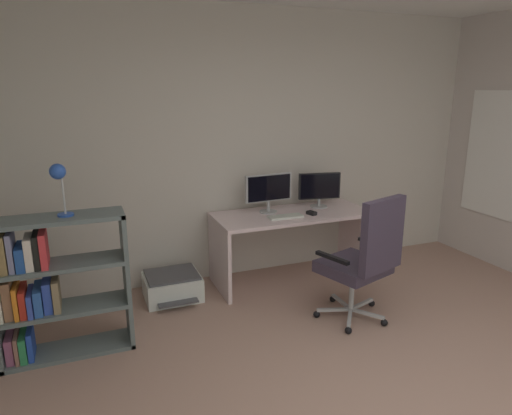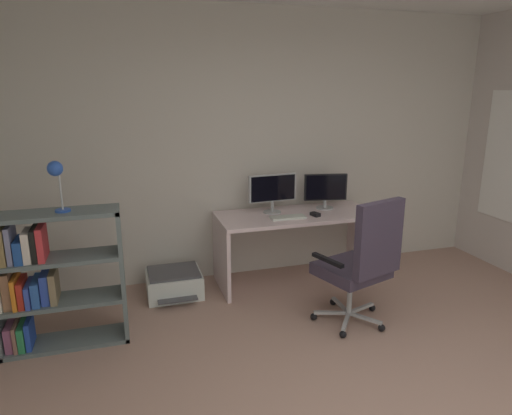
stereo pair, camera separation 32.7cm
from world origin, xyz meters
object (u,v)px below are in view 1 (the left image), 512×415
Objects in this scene: desk at (292,230)px; desk_lamp at (59,178)px; monitor_main at (269,190)px; bookshelf at (46,287)px; printer at (172,286)px; keyboard at (285,217)px; computer_mouse at (312,213)px; monitor_secondary at (319,188)px; office_chair at (365,257)px.

desk_lamp reaches higher than desk.
monitor_main reaches higher than bookshelf.
desk is 1.31m from printer.
keyboard is 3.40× the size of computer_mouse.
bookshelf reaches higher than keyboard.
computer_mouse is at bearing -6.13° from printer.
bookshelf is 2.86× the size of desk_lamp.
keyboard is at bearing -154.82° from monitor_secondary.
monitor_secondary is at bearing 15.79° from desk.
computer_mouse is at bearing 1.55° from keyboard.
bookshelf is (-2.44, 0.42, -0.04)m from office_chair.
desk_lamp is at bearing 169.47° from office_chair.
monitor_secondary is at bearing 15.03° from bookshelf.
desk is 15.91× the size of computer_mouse.
monitor_main is 0.58m from monitor_secondary.
computer_mouse reaches higher than desk.
monitor_main is 1.25m from office_chair.
desk is 3.58× the size of monitor_secondary.
desk is at bearing 99.18° from office_chair.
monitor_secondary is 1.31× the size of keyboard.
bookshelf is at bearing -160.99° from monitor_main.
computer_mouse is (0.37, -0.24, -0.22)m from monitor_main.
office_chair is at bearing -10.53° from desk_lamp.
desk is 0.27m from keyboard.
office_chair is 2.13× the size of printer.
desk_lamp reaches higher than monitor_secondary.
monitor_secondary is at bearing 31.09° from computer_mouse.
monitor_main is at bearing 20.61° from desk_lamp.
computer_mouse reaches higher than printer.
printer is at bearing 179.35° from desk.
desk_lamp reaches higher than bookshelf.
monitor_secondary reaches higher than printer.
computer_mouse is 2.47m from bookshelf.
printer is (-1.39, 0.15, -0.62)m from computer_mouse.
keyboard is (-0.50, -0.24, -0.20)m from monitor_secondary.
desk_lamp reaches higher than monitor_main.
printer is (-1.03, -0.09, -0.84)m from monitor_main.
computer_mouse is at bearing -132.13° from monitor_secondary.
keyboard is 0.95m from office_chair.
monitor_secondary is 1.19× the size of desk_lamp.
desk is 0.48m from monitor_main.
office_chair is at bearing -36.41° from printer.
desk is 1.43× the size of office_chair.
desk is 3.04× the size of printer.
keyboard is 0.65× the size of printer.
bookshelf is (-2.41, -0.47, -0.19)m from computer_mouse.
desk reaches higher than printer.
computer_mouse is 1.53m from printer.
office_chair is at bearing -99.73° from monitor_secondary.
monitor_secondary is at bearing 3.12° from printer.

